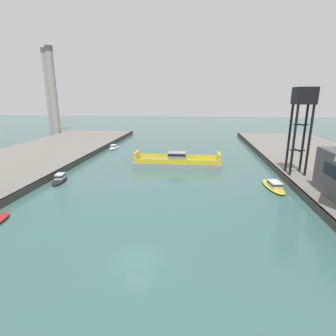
# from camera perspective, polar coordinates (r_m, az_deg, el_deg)

# --- Properties ---
(ground_plane) EXTENTS (400.00, 400.00, 0.00)m
(ground_plane) POSITION_cam_1_polar(r_m,az_deg,el_deg) (27.87, -6.67, -19.12)
(ground_plane) COLOR #3D6660
(chain_ferry) EXTENTS (20.09, 5.86, 3.30)m
(chain_ferry) POSITION_cam_1_polar(r_m,az_deg,el_deg) (61.39, 1.99, 1.33)
(chain_ferry) COLOR #939399
(chain_ferry) RESTS_ON ground
(moored_boat_near_right) EXTENTS (2.82, 6.04, 1.49)m
(moored_boat_near_right) POSITION_cam_1_polar(r_m,az_deg,el_deg) (54.33, -22.31, -2.18)
(moored_boat_near_right) COLOR black
(moored_boat_near_right) RESTS_ON ground
(moored_boat_mid_left) EXTENTS (3.40, 8.53, 1.41)m
(moored_boat_mid_left) POSITION_cam_1_polar(r_m,az_deg,el_deg) (50.20, 21.85, -3.54)
(moored_boat_mid_left) COLOR yellow
(moored_boat_mid_left) RESTS_ON ground
(moored_boat_mid_right) EXTENTS (2.27, 6.57, 1.28)m
(moored_boat_mid_right) POSITION_cam_1_polar(r_m,az_deg,el_deg) (84.36, -11.60, 4.44)
(moored_boat_mid_right) COLOR white
(moored_boat_mid_right) RESTS_ON ground
(crane_tower) EXTENTS (3.49, 3.49, 16.06)m
(crane_tower) POSITION_cam_1_polar(r_m,az_deg,el_deg) (55.02, 27.17, 11.86)
(crane_tower) COLOR black
(crane_tower) RESTS_ON quay_right
(smokestack_distant_a) EXTENTS (2.98, 2.98, 35.02)m
(smokestack_distant_a) POSITION_cam_1_polar(r_m,az_deg,el_deg) (120.93, -23.58, 15.28)
(smokestack_distant_a) COLOR #9E998E
(smokestack_distant_a) RESTS_ON ground
(smokestack_distant_b) EXTENTS (2.88, 2.88, 36.59)m
(smokestack_distant_b) POSITION_cam_1_polar(r_m,az_deg,el_deg) (137.55, -24.44, 15.35)
(smokestack_distant_b) COLOR #9E998E
(smokestack_distant_b) RESTS_ON ground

